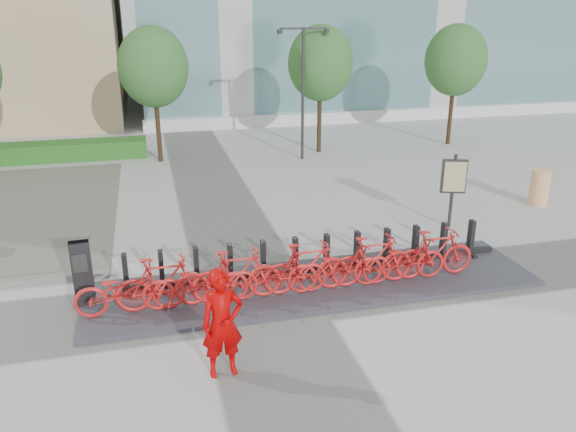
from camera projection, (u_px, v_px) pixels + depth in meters
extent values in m
plane|color=silver|center=(259.00, 299.00, 11.49)|extent=(120.00, 120.00, 0.00)
cube|color=#2C6F1F|center=(69.00, 151.00, 22.22)|extent=(6.00, 1.20, 0.70)
cylinder|color=#3A2B18|center=(158.00, 123.00, 21.55)|extent=(0.18, 0.18, 3.00)
ellipsoid|color=#2C5923|center=(153.00, 67.00, 20.82)|extent=(2.60, 2.60, 2.99)
cylinder|color=#3A2B18|center=(319.00, 116.00, 23.05)|extent=(0.18, 0.18, 3.00)
ellipsoid|color=#2C5923|center=(320.00, 63.00, 22.33)|extent=(2.60, 2.60, 2.99)
cylinder|color=#3A2B18|center=(451.00, 110.00, 24.44)|extent=(0.18, 0.18, 3.00)
ellipsoid|color=#2C5923|center=(456.00, 60.00, 23.71)|extent=(2.60, 2.60, 2.99)
cylinder|color=#252525|center=(303.00, 95.00, 21.56)|extent=(0.12, 0.12, 5.00)
cube|color=#252525|center=(292.00, 28.00, 20.62)|extent=(0.90, 0.08, 0.08)
cube|color=#252525|center=(315.00, 28.00, 20.83)|extent=(0.90, 0.08, 0.08)
cylinder|color=#252525|center=(280.00, 31.00, 20.55)|extent=(0.20, 0.20, 0.18)
cylinder|color=#252525|center=(326.00, 31.00, 20.96)|extent=(0.20, 0.20, 0.18)
cube|color=#3C3D46|center=(315.00, 284.00, 12.05)|extent=(9.60, 2.40, 0.08)
imported|color=red|center=(125.00, 290.00, 10.64)|extent=(1.88, 0.66, 0.99)
imported|color=red|center=(163.00, 283.00, 10.79)|extent=(1.83, 0.52, 1.10)
imported|color=red|center=(201.00, 282.00, 10.98)|extent=(1.88, 0.66, 0.99)
imported|color=red|center=(237.00, 275.00, 11.12)|extent=(1.83, 0.52, 1.10)
imported|color=red|center=(272.00, 274.00, 11.31)|extent=(1.88, 0.66, 0.99)
imported|color=red|center=(307.00, 267.00, 11.46)|extent=(1.83, 0.52, 1.10)
imported|color=red|center=(340.00, 266.00, 11.64)|extent=(1.88, 0.66, 0.99)
imported|color=red|center=(372.00, 260.00, 11.79)|extent=(1.83, 0.52, 1.10)
imported|color=red|center=(404.00, 259.00, 11.98)|extent=(1.88, 0.66, 0.99)
imported|color=red|center=(435.00, 253.00, 12.12)|extent=(1.83, 0.52, 1.10)
cube|color=black|center=(82.00, 272.00, 10.98)|extent=(0.40, 0.35, 1.34)
cube|color=#252525|center=(78.00, 239.00, 10.74)|extent=(0.48, 0.41, 0.17)
cube|color=#252525|center=(80.00, 264.00, 10.74)|extent=(0.27, 0.04, 0.37)
imported|color=#B40001|center=(222.00, 323.00, 8.85)|extent=(0.71, 0.50, 1.84)
cylinder|color=orange|center=(540.00, 187.00, 16.95)|extent=(0.63, 0.63, 1.08)
cylinder|color=#252525|center=(452.00, 191.00, 15.03)|extent=(0.09, 0.09, 2.03)
cube|color=#252525|center=(454.00, 176.00, 14.89)|extent=(0.66, 0.30, 0.92)
cube|color=#C3B682|center=(455.00, 177.00, 14.84)|extent=(0.55, 0.20, 0.81)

